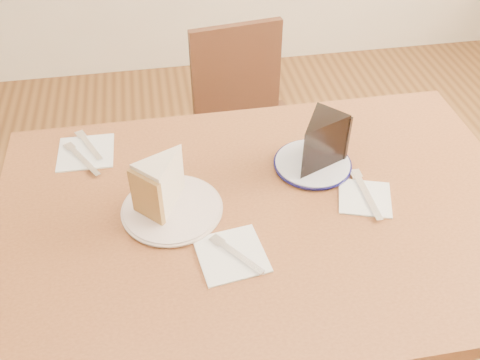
{
  "coord_description": "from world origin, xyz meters",
  "views": [
    {
      "loc": [
        -0.2,
        -0.82,
        1.59
      ],
      "look_at": [
        -0.05,
        0.05,
        0.8
      ],
      "focal_mm": 40.0,
      "sensor_mm": 36.0,
      "label": 1
    }
  ],
  "objects_px": {
    "chair_far": "(247,129)",
    "carrot_cake": "(166,182)",
    "table": "(263,240)",
    "plate_navy": "(312,164)",
    "plate_cream": "(172,209)",
    "chocolate_cake": "(317,146)"
  },
  "relations": [
    {
      "from": "chair_far",
      "to": "carrot_cake",
      "type": "height_order",
      "value": "carrot_cake"
    },
    {
      "from": "table",
      "to": "plate_navy",
      "type": "relative_size",
      "value": 6.61
    },
    {
      "from": "table",
      "to": "plate_cream",
      "type": "relative_size",
      "value": 5.58
    },
    {
      "from": "chair_far",
      "to": "plate_cream",
      "type": "height_order",
      "value": "chair_far"
    },
    {
      "from": "chair_far",
      "to": "plate_navy",
      "type": "height_order",
      "value": "chair_far"
    },
    {
      "from": "plate_cream",
      "to": "chocolate_cake",
      "type": "height_order",
      "value": "chocolate_cake"
    },
    {
      "from": "chair_far",
      "to": "plate_navy",
      "type": "relative_size",
      "value": 4.34
    },
    {
      "from": "table",
      "to": "plate_navy",
      "type": "height_order",
      "value": "plate_navy"
    },
    {
      "from": "plate_cream",
      "to": "carrot_cake",
      "type": "relative_size",
      "value": 1.87
    },
    {
      "from": "plate_cream",
      "to": "chocolate_cake",
      "type": "bearing_deg",
      "value": 13.78
    },
    {
      "from": "plate_navy",
      "to": "carrot_cake",
      "type": "xyz_separation_m",
      "value": [
        -0.36,
        -0.07,
        0.06
      ]
    },
    {
      "from": "plate_cream",
      "to": "plate_navy",
      "type": "relative_size",
      "value": 1.18
    },
    {
      "from": "table",
      "to": "plate_cream",
      "type": "distance_m",
      "value": 0.23
    },
    {
      "from": "plate_navy",
      "to": "chair_far",
      "type": "bearing_deg",
      "value": 94.92
    },
    {
      "from": "chair_far",
      "to": "table",
      "type": "bearing_deg",
      "value": 74.45
    },
    {
      "from": "plate_cream",
      "to": "carrot_cake",
      "type": "distance_m",
      "value": 0.07
    },
    {
      "from": "plate_navy",
      "to": "chocolate_cake",
      "type": "distance_m",
      "value": 0.07
    },
    {
      "from": "chair_far",
      "to": "plate_cream",
      "type": "bearing_deg",
      "value": 58.6
    },
    {
      "from": "chair_far",
      "to": "chocolate_cake",
      "type": "height_order",
      "value": "chocolate_cake"
    },
    {
      "from": "table",
      "to": "chair_far",
      "type": "xyz_separation_m",
      "value": [
        0.1,
        0.73,
        -0.21
      ]
    },
    {
      "from": "chocolate_cake",
      "to": "plate_navy",
      "type": "bearing_deg",
      "value": -37.03
    },
    {
      "from": "carrot_cake",
      "to": "plate_navy",
      "type": "bearing_deg",
      "value": 57.81
    }
  ]
}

